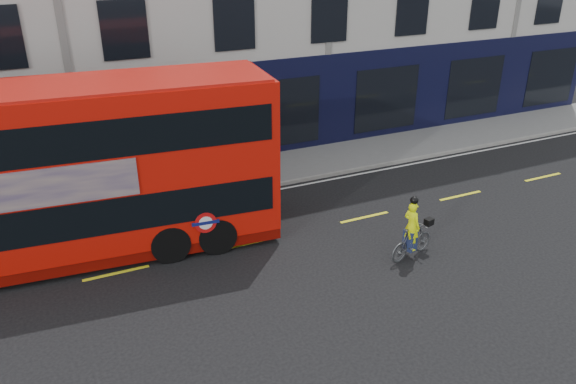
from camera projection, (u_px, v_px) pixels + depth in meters
ground at (126, 303)px, 14.24m from camera, size 120.00×120.00×0.00m
pavement at (93, 200)px, 19.57m from camera, size 60.00×3.00×0.12m
kerb at (98, 218)px, 18.33m from camera, size 60.00×0.12×0.13m
road_edge_line at (100, 223)px, 18.11m from camera, size 58.00×0.10×0.01m
lane_dashes at (116, 273)px, 15.47m from camera, size 58.00×0.12×0.01m
bus at (50, 175)px, 15.20m from camera, size 12.59×3.86×5.00m
cyclist at (412, 237)px, 15.98m from camera, size 1.72×0.85×1.96m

